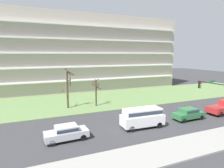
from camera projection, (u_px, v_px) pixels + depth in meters
The scene contains 11 objects.
ground at pixel (148, 120), 26.25m from camera, with size 160.00×160.00×0.00m, color #38383A.
sidewalk_curb_near at pixel (194, 144), 18.97m from camera, with size 80.00×4.00×0.15m, color #99968E.
grass_lawn_strip at pixel (109, 99), 38.96m from camera, with size 80.00×16.00×0.08m, color #66844C.
apartment_building at pixel (88, 53), 50.44m from camera, with size 45.47×13.19×18.15m.
tree_far_left at pixel (68, 88), 31.47m from camera, with size 2.14×2.12×6.73m.
tree_left at pixel (96, 92), 33.02m from camera, with size 1.71×1.75×4.69m.
sedan_green_near_left at pixel (188, 113), 26.32m from camera, with size 4.42×1.86×1.57m.
sedan_silver_center_left at pixel (66, 132), 19.92m from camera, with size 4.46×1.95×1.57m.
van_white_center_right at pixel (142, 116), 23.39m from camera, with size 5.31×2.29×2.36m.
pickup_red_near_right at pixel (224, 107), 29.07m from camera, with size 5.49×2.25×1.95m.
traffic_signal_mast at pixel (218, 95), 24.13m from camera, with size 0.90×5.18×5.54m.
Camera 1 is at (-14.41, -21.27, 8.73)m, focal length 31.16 mm.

